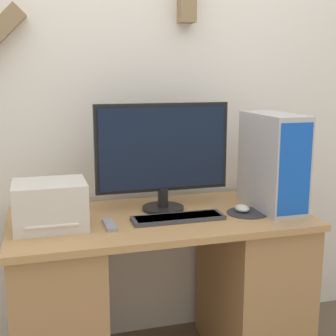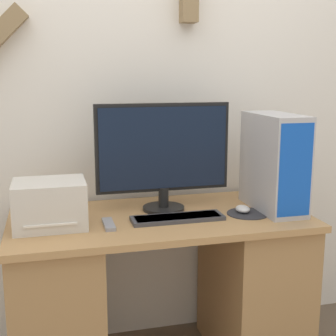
{
  "view_description": "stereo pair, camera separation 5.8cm",
  "coord_description": "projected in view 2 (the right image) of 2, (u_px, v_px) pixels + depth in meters",
  "views": [
    {
      "loc": [
        -0.53,
        -1.65,
        1.42
      ],
      "look_at": [
        0.04,
        0.33,
        1.0
      ],
      "focal_mm": 50.0,
      "sensor_mm": 36.0,
      "label": 1
    },
    {
      "loc": [
        -0.48,
        -1.67,
        1.42
      ],
      "look_at": [
        0.04,
        0.33,
        1.0
      ],
      "focal_mm": 50.0,
      "sensor_mm": 36.0,
      "label": 2
    }
  ],
  "objects": [
    {
      "name": "wall_back",
      "position": [
        140.0,
        86.0,
        2.4
      ],
      "size": [
        6.4,
        0.13,
        2.7
      ],
      "color": "white",
      "rests_on": "ground_plane"
    },
    {
      "name": "desk",
      "position": [
        160.0,
        291.0,
        2.22
      ],
      "size": [
        1.35,
        0.67,
        0.78
      ],
      "color": "tan",
      "rests_on": "ground_plane"
    },
    {
      "name": "monitor",
      "position": [
        163.0,
        152.0,
        2.18
      ],
      "size": [
        0.64,
        0.2,
        0.51
      ],
      "color": "black",
      "rests_on": "desk"
    },
    {
      "name": "keyboard",
      "position": [
        178.0,
        218.0,
        2.07
      ],
      "size": [
        0.41,
        0.12,
        0.02
      ],
      "color": "#3D3D42",
      "rests_on": "desk"
    },
    {
      "name": "mousepad",
      "position": [
        248.0,
        214.0,
        2.17
      ],
      "size": [
        0.19,
        0.19,
        0.0
      ],
      "color": "#2D2D33",
      "rests_on": "desk"
    },
    {
      "name": "mouse",
      "position": [
        243.0,
        209.0,
        2.18
      ],
      "size": [
        0.06,
        0.08,
        0.03
      ],
      "color": "silver",
      "rests_on": "mousepad"
    },
    {
      "name": "computer_tower",
      "position": [
        274.0,
        162.0,
        2.2
      ],
      "size": [
        0.17,
        0.4,
        0.46
      ],
      "color": "#B2B2B7",
      "rests_on": "desk"
    },
    {
      "name": "printer",
      "position": [
        50.0,
        204.0,
        1.97
      ],
      "size": [
        0.3,
        0.25,
        0.2
      ],
      "color": "beige",
      "rests_on": "desk"
    },
    {
      "name": "remote_control",
      "position": [
        109.0,
        224.0,
        1.99
      ],
      "size": [
        0.04,
        0.15,
        0.02
      ],
      "color": "gray",
      "rests_on": "desk"
    }
  ]
}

